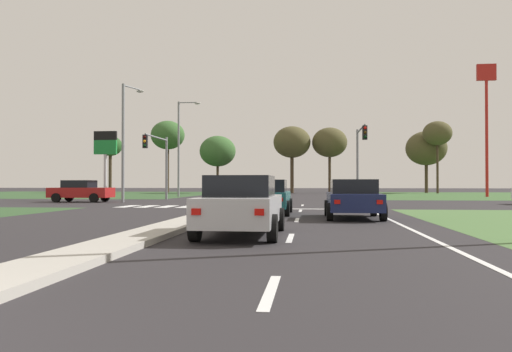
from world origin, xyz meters
The scene contains 38 objects.
ground_plane centered at (0.00, 30.00, 0.00)m, with size 200.00×200.00×0.00m, color #282628.
grass_verge_far_left centered at (-25.50, 54.50, 0.00)m, with size 35.00×35.00×0.01m, color #2D4C28.
grass_verge_far_right centered at (25.50, 54.50, 0.00)m, with size 35.00×35.00×0.01m, color #385B2D.
median_island_near centered at (0.00, 11.00, 0.07)m, with size 1.20×22.00×0.14m, color #ADA89E.
median_island_far centered at (0.00, 55.00, 0.07)m, with size 1.20×36.00×0.14m, color #ADA89E.
lane_dash_near centered at (3.50, 3.31, 0.01)m, with size 0.14×2.00×0.01m, color silver.
lane_dash_second centered at (3.50, 9.31, 0.01)m, with size 0.14×2.00×0.01m, color silver.
lane_dash_third centered at (3.50, 15.31, 0.01)m, with size 0.14×2.00×0.01m, color silver.
lane_dash_fourth centered at (3.50, 21.31, 0.01)m, with size 0.14×2.00×0.01m, color silver.
lane_dash_fifth centered at (3.50, 27.31, 0.01)m, with size 0.14×2.00×0.01m, color silver.
edge_line_right centered at (6.85, 12.00, 0.01)m, with size 0.14×24.00×0.01m, color silver.
stop_bar_near centered at (3.80, 23.00, 0.01)m, with size 6.40×0.50×0.01m, color silver.
crosswalk_bar_near centered at (-6.40, 24.80, 0.01)m, with size 0.70×2.80×0.01m, color silver.
crosswalk_bar_second centered at (-5.25, 24.80, 0.01)m, with size 0.70×2.80×0.01m, color silver.
crosswalk_bar_third centered at (-4.10, 24.80, 0.01)m, with size 0.70×2.80×0.01m, color silver.
crosswalk_bar_fourth centered at (-2.95, 24.80, 0.01)m, with size 0.70×2.80×0.01m, color silver.
crosswalk_bar_fifth centered at (-1.80, 24.80, 0.01)m, with size 0.70×2.80×0.01m, color silver.
crosswalk_bar_sixth centered at (-0.65, 24.80, 0.01)m, with size 0.70×2.80×0.01m, color silver.
crosswalk_bar_seventh centered at (0.50, 24.80, 0.01)m, with size 0.70×2.80×0.01m, color silver.
car_navy_near centered at (5.59, 16.39, 0.76)m, with size 2.07×4.29×1.47m.
car_black_second centered at (-2.38, 50.83, 0.82)m, with size 2.04×4.34×1.60m.
car_silver_third centered at (2.25, 9.73, 0.78)m, with size 1.99×4.42×1.52m.
car_teal_fifth centered at (2.16, 18.52, 0.76)m, with size 2.00×4.47×1.48m.
car_red_sixth centered at (-12.15, 30.97, 0.78)m, with size 4.29×2.09×1.53m.
traffic_signal_far_right centered at (7.60, 34.48, 3.85)m, with size 0.32×5.68×5.49m.
traffic_signal_far_left centered at (-7.60, 34.43, 3.55)m, with size 0.32×5.60×5.04m.
street_lamp_second centered at (-8.81, 30.65, 4.62)m, with size 0.95×2.05×8.19m.
street_lamp_third centered at (-8.69, 45.06, 5.19)m, with size 2.24×0.28×9.32m.
pedestrian_at_median centered at (0.05, 38.78, 1.21)m, with size 0.34×0.34×1.76m.
fastfood_pole_sign centered at (20.96, 47.82, 9.30)m, with size 1.80×0.40×12.89m.
fuel_price_totem centered at (-11.90, 34.61, 3.91)m, with size 1.80×0.24×5.37m.
treeline_near centered at (-24.06, 64.97, 6.45)m, with size 3.32×3.32×7.99m.
treeline_second centered at (-15.96, 65.62, 8.01)m, with size 4.72×4.72×10.07m.
treeline_third centered at (-8.34, 62.95, 5.57)m, with size 4.81×4.81×7.63m.
treeline_fourth centered at (1.50, 64.27, 6.78)m, with size 4.97×4.97×8.94m.
treeline_fifth centered at (6.50, 64.71, 6.74)m, with size 4.67×4.67×8.76m.
treeline_sixth centered at (19.61, 67.34, 6.05)m, with size 5.46×5.46×8.39m.
treeline_seventh centered at (20.31, 64.16, 7.73)m, with size 3.69×3.69×9.36m.
Camera 1 is at (4.00, -2.85, 1.33)m, focal length 35.21 mm.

